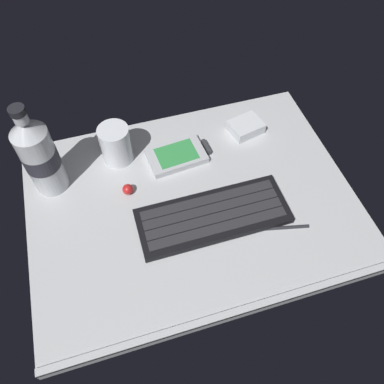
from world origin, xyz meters
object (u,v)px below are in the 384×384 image
(juice_cup, at_px, (116,145))
(trackball_mouse, at_px, (128,189))
(water_bottle, at_px, (39,155))
(handheld_device, at_px, (179,155))
(charger_block, at_px, (246,127))
(keyboard, at_px, (213,216))
(stylus_pen, at_px, (285,227))

(juice_cup, relative_size, trackball_mouse, 3.86)
(water_bottle, bearing_deg, trackball_mouse, -24.63)
(trackball_mouse, bearing_deg, juice_cup, 90.84)
(handheld_device, bearing_deg, charger_block, 11.18)
(handheld_device, distance_m, juice_cup, 0.13)
(keyboard, height_order, water_bottle, water_bottle)
(trackball_mouse, bearing_deg, water_bottle, 155.37)
(keyboard, xyz_separation_m, stylus_pen, (0.12, -0.06, -0.00))
(trackball_mouse, bearing_deg, stylus_pen, -31.85)
(charger_block, bearing_deg, stylus_pen, -94.58)
(keyboard, bearing_deg, charger_block, 53.94)
(handheld_device, height_order, charger_block, charger_block)
(water_bottle, xyz_separation_m, charger_block, (0.43, 0.03, -0.08))
(keyboard, relative_size, juice_cup, 3.42)
(stylus_pen, bearing_deg, handheld_device, 134.96)
(keyboard, bearing_deg, handheld_device, 96.92)
(handheld_device, bearing_deg, juice_cup, 163.52)
(juice_cup, height_order, trackball_mouse, juice_cup)
(juice_cup, distance_m, trackball_mouse, 0.10)
(handheld_device, xyz_separation_m, stylus_pen, (0.14, -0.23, -0.00))
(juice_cup, bearing_deg, stylus_pen, -44.32)
(charger_block, bearing_deg, keyboard, -126.06)
(stylus_pen, bearing_deg, water_bottle, 163.03)
(handheld_device, distance_m, water_bottle, 0.28)
(charger_block, relative_size, trackball_mouse, 3.18)
(handheld_device, xyz_separation_m, charger_block, (0.16, 0.03, 0.00))
(keyboard, distance_m, charger_block, 0.24)
(juice_cup, bearing_deg, charger_block, -0.90)
(juice_cup, xyz_separation_m, trackball_mouse, (0.00, -0.10, -0.03))
(keyboard, xyz_separation_m, handheld_device, (-0.02, 0.17, -0.00))
(water_bottle, height_order, charger_block, water_bottle)
(juice_cup, bearing_deg, keyboard, -54.35)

